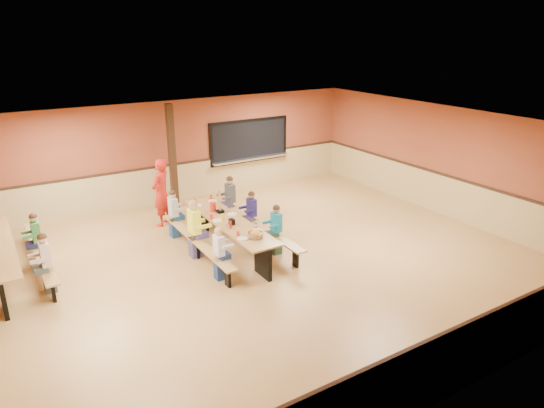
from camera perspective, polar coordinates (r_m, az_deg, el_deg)
ground at (r=10.82m, az=-1.79°, el=-7.08°), size 12.00×12.00×0.00m
room_envelope at (r=10.52m, az=-1.83°, el=-3.72°), size 12.04×10.04×3.02m
kitchen_pass_through at (r=15.62m, az=-2.67°, el=7.22°), size 2.78×0.28×1.38m
structural_post at (r=13.99m, az=-11.65°, el=5.39°), size 0.18×0.18×3.00m
cafeteria_table_main at (r=11.33m, az=-5.07°, el=-2.92°), size 1.91×3.70×0.74m
seated_child_white_left at (r=10.01m, az=-6.24°, el=-5.86°), size 0.34×0.28×1.14m
seated_adult_yellow at (r=11.03m, az=-9.10°, el=-2.95°), size 0.43×0.35×1.34m
seated_child_grey_left at (r=12.20m, az=-11.49°, el=-1.18°), size 0.37×0.30×1.20m
seated_child_teal_right at (r=11.07m, az=0.51°, el=-3.07°), size 0.35×0.29×1.17m
seated_child_navy_right at (r=11.99m, az=-2.41°, el=-1.25°), size 0.35×0.29×1.17m
seated_child_char_right at (r=12.94m, az=-4.93°, el=0.50°), size 0.39×0.32×1.25m
seated_child_green_sec at (r=11.70m, az=-25.90°, el=-3.82°), size 0.36×0.30×1.20m
seated_child_tan_sec at (r=10.46m, az=-25.01°, el=-6.33°), size 0.38×0.31×1.22m
standing_woman at (r=12.95m, az=-12.91°, el=1.35°), size 0.78×0.75×1.80m
punch_pitcher at (r=11.82m, az=-6.96°, el=-0.33°), size 0.16×0.16×0.22m
chip_bowl at (r=10.27m, az=-1.96°, el=-3.59°), size 0.32×0.32×0.15m
napkin_dispenser at (r=10.98m, az=-4.75°, el=-2.09°), size 0.10×0.14×0.13m
condiment_mustard at (r=11.17m, az=-5.86°, el=-1.64°), size 0.06×0.06×0.17m
condiment_ketchup at (r=10.77m, az=-4.91°, el=-2.44°), size 0.06×0.06×0.17m
table_paddle at (r=11.70m, az=-6.15°, el=-0.36°), size 0.16×0.16×0.56m
place_settings at (r=11.23m, az=-5.11°, el=-1.65°), size 0.65×3.30×0.11m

